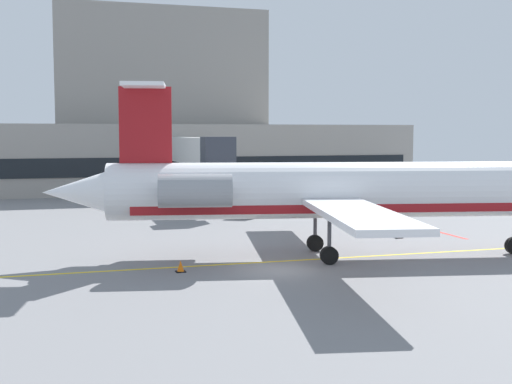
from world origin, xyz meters
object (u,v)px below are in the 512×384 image
Objects in this scene: pushback_tractor at (391,196)px; belt_loader at (338,193)px; regional_jet at (336,191)px; baggage_tug at (247,204)px.

belt_loader is at bearing 139.76° from pushback_tractor.
regional_jet is 7.90× the size of belt_loader.
regional_jet is 26.39m from pushback_tractor.
belt_loader is (10.93, 24.94, -2.54)m from regional_jet.
belt_loader is (-3.76, 3.18, 0.11)m from pushback_tractor.
pushback_tractor is 0.92× the size of belt_loader.
belt_loader is at bearing 32.13° from baggage_tug.
pushback_tractor is 4.92m from belt_loader.
regional_jet is 18.49m from baggage_tug.
baggage_tug is at bearing 88.88° from regional_jet.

